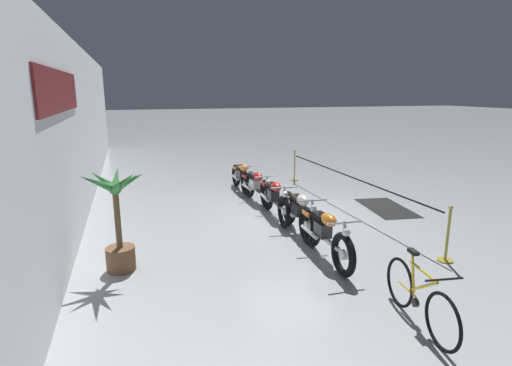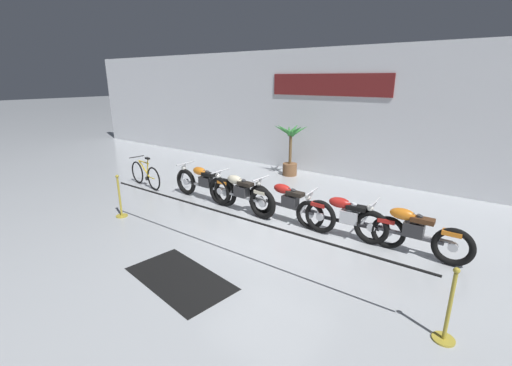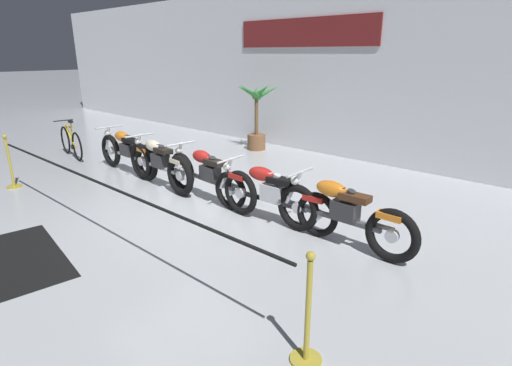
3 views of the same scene
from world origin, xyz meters
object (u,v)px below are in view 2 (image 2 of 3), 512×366
Objects in this scene: motorcycle_orange_0 at (204,183)px; potted_palm_left_of_row at (290,149)px; motorcycle_cream_1 at (240,193)px; bicycle at (145,175)px; motorcycle_red_2 at (288,203)px; motorcycle_red_3 at (347,217)px; floor_banner at (180,278)px; stanchion_mid_left at (448,317)px; stanchion_far_left at (184,210)px; motorcycle_orange_4 at (410,231)px.

motorcycle_orange_0 is 3.65m from potted_palm_left_of_row.
bicycle is at bearing -178.44° from motorcycle_cream_1.
motorcycle_red_2 reaches higher than motorcycle_red_3.
motorcycle_red_2 is at bearing 93.92° from floor_banner.
stanchion_mid_left is at bearing -21.88° from motorcycle_cream_1.
motorcycle_cream_1 is at bearing -4.05° from motorcycle_orange_0.
motorcycle_red_3 reaches higher than floor_banner.
potted_palm_left_of_row is 1.74× the size of stanchion_mid_left.
stanchion_mid_left is (4.91, -1.97, -0.12)m from motorcycle_cream_1.
floor_banner is at bearing -31.40° from bicycle.
motorcycle_orange_0 is 2.54m from stanchion_far_left.
potted_palm_left_of_row is (-2.06, 3.57, 0.46)m from motorcycle_red_2.
motorcycle_orange_4 is 5.88m from potted_palm_left_of_row.
motorcycle_cream_1 is at bearing 93.99° from stanchion_far_left.
bicycle is at bearing 157.09° from floor_banner.
bicycle is (-7.63, -0.26, -0.08)m from motorcycle_orange_4.
potted_palm_left_of_row reaches higher than stanchion_mid_left.
bicycle is 1.63× the size of stanchion_mid_left.
bicycle is at bearing 153.77° from stanchion_far_left.
motorcycle_cream_1 is at bearing -177.41° from motorcycle_red_3.
potted_palm_left_of_row is (-3.46, 3.54, 0.48)m from motorcycle_red_3.
motorcycle_cream_1 is at bearing -177.70° from motorcycle_orange_4.
motorcycle_red_3 is at bearing 38.88° from stanchion_far_left.
motorcycle_orange_0 is 0.95× the size of motorcycle_red_2.
motorcycle_orange_4 is 1.26× the size of bicycle.
bicycle is 0.24× the size of stanchion_far_left.
potted_palm_left_of_row is (-4.69, 3.51, 0.47)m from motorcycle_orange_4.
stanchion_mid_left is at bearing -66.18° from motorcycle_orange_4.
potted_palm_left_of_row reaches higher than motorcycle_red_2.
floor_banner is (0.95, -1.03, -0.69)m from stanchion_far_left.
motorcycle_cream_1 is at bearing 1.56° from bicycle.
motorcycle_orange_4 is (2.63, 0.06, -0.01)m from motorcycle_red_2.
motorcycle_orange_0 is 0.99× the size of motorcycle_red_3.
stanchion_far_left is at bearing -86.01° from motorcycle_cream_1.
motorcycle_red_3 is at bearing -45.69° from potted_palm_left_of_row.
motorcycle_cream_1 is at bearing 118.46° from floor_banner.
motorcycle_cream_1 is at bearing -175.77° from motorcycle_red_2.
bicycle is (-2.34, -0.19, -0.09)m from motorcycle_orange_0.
motorcycle_cream_1 reaches higher than motorcycle_orange_0.
motorcycle_orange_4 is at bearing 1.65° from motorcycle_red_3.
stanchion_far_left is 1.56m from floor_banner.
motorcycle_orange_0 is 1.34× the size of bicycle.
floor_banner is (1.09, -3.00, -0.47)m from motorcycle_cream_1.
potted_palm_left_of_row reaches higher than motorcycle_orange_4.
motorcycle_red_3 is 3.02m from stanchion_mid_left.
motorcycle_orange_0 is 2.18× the size of stanchion_mid_left.
motorcycle_orange_0 is at bearing 125.23° from stanchion_far_left.
motorcycle_red_2 is 2.40m from stanchion_far_left.
stanchion_mid_left is at bearing -18.34° from motorcycle_orange_0.
motorcycle_red_2 is 5.00m from bicycle.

